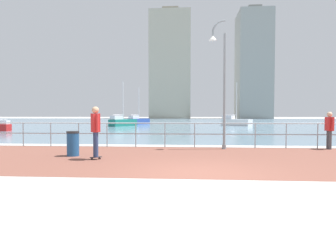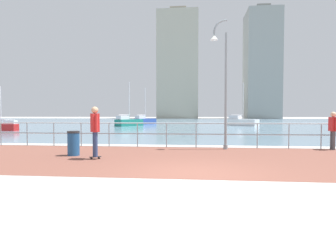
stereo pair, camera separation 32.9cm
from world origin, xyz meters
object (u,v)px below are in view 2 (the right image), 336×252
lamppost (223,78)px  trash_bin (74,143)px  sailboat_gray (2,127)px  skateboarder (95,127)px  sailboat_yellow (129,122)px  bystander (333,127)px  sailboat_blue (145,121)px  sailboat_white (242,122)px

lamppost → trash_bin: bearing=-155.8°
trash_bin → sailboat_gray: 20.29m
skateboarder → sailboat_yellow: 28.04m
skateboarder → bystander: (9.40, 3.60, -0.12)m
sailboat_blue → sailboat_gray: sailboat_blue is taller
trash_bin → sailboat_blue: sailboat_blue is taller
sailboat_yellow → lamppost: bearing=-67.3°
sailboat_blue → trash_bin: bearing=-84.1°
bystander → trash_bin: 10.91m
sailboat_gray → lamppost: bearing=-32.7°
sailboat_white → sailboat_blue: (-14.06, 4.46, -0.01)m
lamppost → bystander: size_ratio=3.44×
sailboat_white → sailboat_gray: sailboat_white is taller
skateboarder → sailboat_yellow: bearing=101.3°
sailboat_white → sailboat_yellow: (-14.93, -2.47, -0.00)m
lamppost → sailboat_white: sailboat_white is taller
sailboat_gray → sailboat_yellow: sailboat_yellow is taller
lamppost → sailboat_blue: 32.54m
skateboarder → sailboat_white: (9.44, 29.96, -0.55)m
bystander → sailboat_gray: size_ratio=0.40×
sailboat_gray → sailboat_blue: bearing=61.5°
lamppost → bystander: 5.27m
sailboat_gray → sailboat_yellow: bearing=51.7°
sailboat_yellow → sailboat_white: bearing=9.4°
lamppost → sailboat_white: 27.19m
trash_bin → sailboat_yellow: sailboat_yellow is taller
skateboarder → trash_bin: size_ratio=1.96×
sailboat_gray → sailboat_yellow: (9.27, 11.72, 0.15)m
trash_bin → sailboat_gray: sailboat_gray is taller
sailboat_white → sailboat_gray: 28.05m
trash_bin → sailboat_gray: size_ratio=0.22×
skateboarder → sailboat_gray: bearing=133.1°
sailboat_blue → lamppost: bearing=-73.5°
bystander → sailboat_gray: (-24.16, 12.17, -0.58)m
trash_bin → bystander: bearing=15.2°
trash_bin → skateboarder: bearing=-34.0°
skateboarder → sailboat_white: bearing=72.5°
sailboat_blue → sailboat_yellow: bearing=-97.1°
lamppost → skateboarder: bearing=-144.2°
skateboarder → sailboat_white: 31.42m
bystander → sailboat_blue: sailboat_blue is taller
bystander → sailboat_blue: 33.87m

